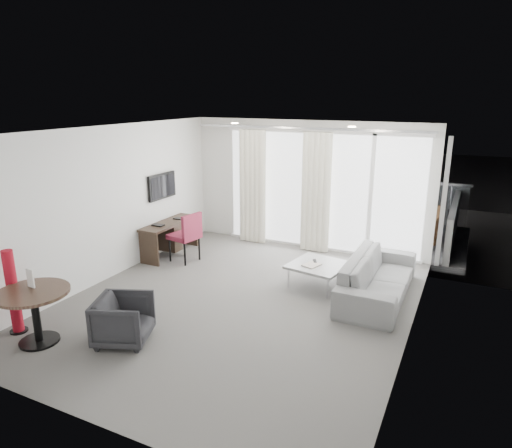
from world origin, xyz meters
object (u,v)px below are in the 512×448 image
at_px(sofa, 378,277).
at_px(rattan_chair_b, 422,227).
at_px(desk_chair, 184,237).
at_px(red_lamp, 13,292).
at_px(rattan_chair_a, 363,219).
at_px(desk, 170,238).
at_px(round_table, 36,317).
at_px(coffee_table, 318,275).
at_px(tub_armchair, 123,320).

height_order(sofa, rattan_chair_b, rattan_chair_b).
relative_size(desk_chair, red_lamp, 0.83).
distance_m(desk_chair, rattan_chair_a, 4.14).
bearing_deg(rattan_chair_a, desk, -157.93).
relative_size(desk_chair, round_table, 1.07).
xyz_separation_m(round_table, coffee_table, (2.67, 3.28, -0.16)).
bearing_deg(desk_chair, red_lamp, -88.14).
xyz_separation_m(desk_chair, round_table, (0.01, -3.33, -0.12)).
distance_m(round_table, tub_armchair, 1.11).
distance_m(desk, desk_chair, 0.52).
bearing_deg(tub_armchair, desk_chair, -2.36).
bearing_deg(tub_armchair, coffee_table, -52.90).
relative_size(desk_chair, tub_armchair, 1.42).
bearing_deg(rattan_chair_b, round_table, -115.10).
distance_m(desk_chair, coffee_table, 2.70).
bearing_deg(desk_chair, sofa, 9.64).
relative_size(desk, red_lamp, 1.22).
height_order(round_table, rattan_chair_b, rattan_chair_b).
distance_m(round_table, rattan_chair_b, 7.35).
height_order(desk, rattan_chair_b, rattan_chair_b).
height_order(coffee_table, sofa, sofa).
relative_size(red_lamp, tub_armchair, 1.72).
xyz_separation_m(round_table, red_lamp, (-0.48, 0.07, 0.22)).
height_order(rattan_chair_a, rattan_chair_b, rattan_chair_b).
relative_size(sofa, rattan_chair_b, 2.59).
height_order(round_table, tub_armchair, round_table).
relative_size(desk, desk_chair, 1.47).
xyz_separation_m(desk, desk_chair, (0.47, -0.18, 0.15)).
height_order(desk, desk_chair, desk_chair).
bearing_deg(sofa, rattan_chair_a, 16.90).
xyz_separation_m(tub_armchair, rattan_chair_b, (2.99, 5.69, 0.12)).
bearing_deg(desk, sofa, -2.95).
relative_size(rattan_chair_a, rattan_chair_b, 0.86).
bearing_deg(desk, round_table, -82.27).
distance_m(red_lamp, tub_armchair, 1.55).
bearing_deg(sofa, coffee_table, 90.96).
xyz_separation_m(desk, round_table, (0.48, -3.51, 0.03)).
bearing_deg(red_lamp, round_table, -8.39).
xyz_separation_m(desk, coffee_table, (3.15, -0.23, -0.14)).
distance_m(coffee_table, rattan_chair_a, 3.19).
height_order(desk, sofa, desk).
bearing_deg(rattan_chair_a, tub_armchair, -126.85).
height_order(red_lamp, coffee_table, red_lamp).
xyz_separation_m(red_lamp, rattan_chair_a, (3.17, 6.39, -0.21)).
height_order(desk_chair, tub_armchair, desk_chair).
bearing_deg(sofa, round_table, 132.10).
height_order(sofa, rattan_chair_a, rattan_chair_a).
relative_size(desk_chair, rattan_chair_b, 1.11).
distance_m(desk_chair, red_lamp, 3.29).
xyz_separation_m(desk_chair, rattan_chair_a, (2.70, 3.14, -0.11)).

